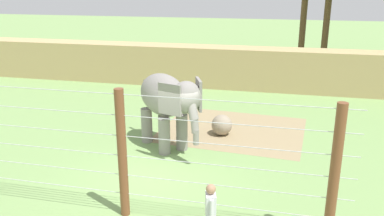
# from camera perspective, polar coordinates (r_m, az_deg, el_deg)

# --- Properties ---
(ground_plane) EXTENTS (120.00, 120.00, 0.00)m
(ground_plane) POSITION_cam_1_polar(r_m,az_deg,el_deg) (12.93, -5.34, -9.54)
(ground_plane) COLOR #759956
(dirt_patch) EXTENTS (6.12, 5.17, 0.01)m
(dirt_patch) POSITION_cam_1_polar(r_m,az_deg,el_deg) (16.75, 5.84, -3.09)
(dirt_patch) COLOR #937F5B
(dirt_patch) RESTS_ON ground
(embankment_wall) EXTENTS (36.00, 1.80, 2.34)m
(embankment_wall) POSITION_cam_1_polar(r_m,az_deg,el_deg) (23.57, 3.82, 5.94)
(embankment_wall) COLOR tan
(embankment_wall) RESTS_ON ground
(elephant) EXTENTS (3.19, 3.11, 2.80)m
(elephant) POSITION_cam_1_polar(r_m,az_deg,el_deg) (14.28, -3.58, 1.16)
(elephant) COLOR gray
(elephant) RESTS_ON ground
(enrichment_ball) EXTENTS (0.83, 0.83, 0.83)m
(enrichment_ball) POSITION_cam_1_polar(r_m,az_deg,el_deg) (16.03, 4.30, -2.43)
(enrichment_ball) COLOR gray
(enrichment_ball) RESTS_ON ground
(cable_fence) EXTENTS (11.11, 0.24, 3.44)m
(cable_fence) POSITION_cam_1_polar(r_m,az_deg,el_deg) (10.24, -9.83, -6.55)
(cable_fence) COLOR brown
(cable_fence) RESTS_ON ground
(zookeeper) EXTENTS (0.32, 0.57, 1.67)m
(zookeeper) POSITION_cam_1_polar(r_m,az_deg,el_deg) (9.18, 2.67, -15.00)
(zookeeper) COLOR #33384C
(zookeeper) RESTS_ON ground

